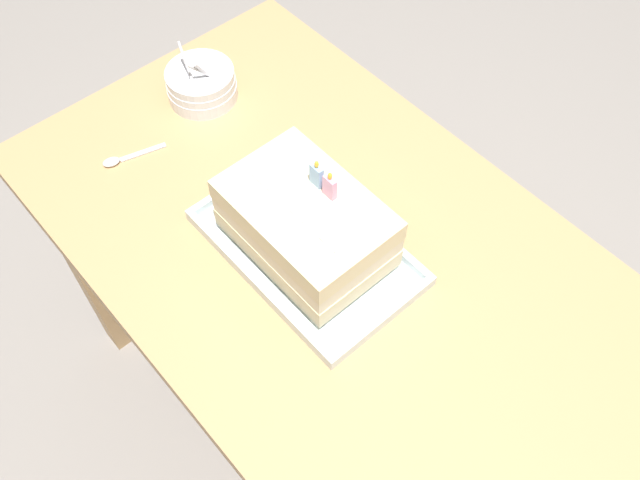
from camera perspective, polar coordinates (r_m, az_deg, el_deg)
ground_plane at (r=1.84m, az=0.71°, el=-13.73°), size 8.00×8.00×0.00m
dining_table at (r=1.27m, az=1.00°, el=-3.63°), size 1.18×0.69×0.75m
foil_tray at (r=1.16m, az=-1.09°, el=-0.72°), size 0.38×0.23×0.02m
birthday_cake at (r=1.10m, az=-1.15°, el=1.39°), size 0.26×0.18×0.17m
bowl_stack at (r=1.40m, az=-9.71°, el=12.50°), size 0.14×0.14×0.12m
serving_spoon_near_tray at (r=1.34m, az=-16.12°, el=6.38°), size 0.05×0.12×0.01m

